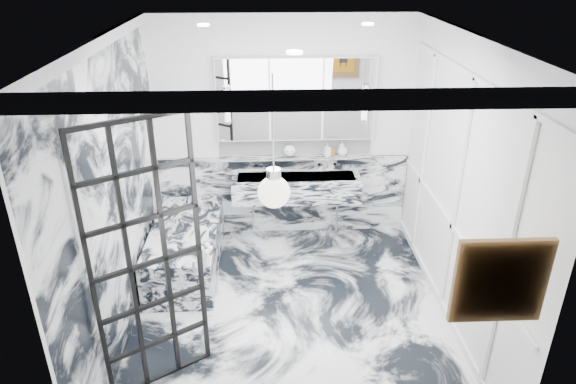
{
  "coord_description": "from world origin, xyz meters",
  "views": [
    {
      "loc": [
        -0.21,
        -4.29,
        3.44
      ],
      "look_at": [
        0.0,
        0.5,
        1.17
      ],
      "focal_mm": 32.0,
      "sensor_mm": 36.0,
      "label": 1
    }
  ],
  "objects_px": {
    "mirror_cabinet": "(296,99)",
    "bathtub": "(186,248)",
    "crittall_door": "(148,264)",
    "trough_sink": "(296,187)"
  },
  "relations": [
    {
      "from": "trough_sink",
      "to": "mirror_cabinet",
      "type": "xyz_separation_m",
      "value": [
        -0.0,
        0.17,
        1.09
      ]
    },
    {
      "from": "crittall_door",
      "to": "mirror_cabinet",
      "type": "xyz_separation_m",
      "value": [
        1.32,
        2.54,
        0.64
      ]
    },
    {
      "from": "bathtub",
      "to": "mirror_cabinet",
      "type": "bearing_deg",
      "value": 32.06
    },
    {
      "from": "trough_sink",
      "to": "bathtub",
      "type": "xyz_separation_m",
      "value": [
        -1.33,
        -0.66,
        -0.45
      ]
    },
    {
      "from": "crittall_door",
      "to": "mirror_cabinet",
      "type": "bearing_deg",
      "value": 30.41
    },
    {
      "from": "crittall_door",
      "to": "bathtub",
      "type": "distance_m",
      "value": 1.94
    },
    {
      "from": "trough_sink",
      "to": "bathtub",
      "type": "relative_size",
      "value": 0.97
    },
    {
      "from": "crittall_door",
      "to": "mirror_cabinet",
      "type": "distance_m",
      "value": 2.93
    },
    {
      "from": "mirror_cabinet",
      "to": "bathtub",
      "type": "distance_m",
      "value": 2.2
    },
    {
      "from": "bathtub",
      "to": "crittall_door",
      "type": "bearing_deg",
      "value": -89.75
    }
  ]
}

